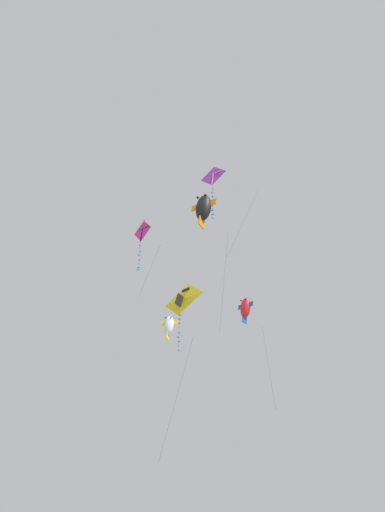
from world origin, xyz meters
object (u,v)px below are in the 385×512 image
kite_diamond_far_centre (142,232)px  kite_fish_low_drifter (204,208)px  kite_fish_near_right (169,325)px  kite_fish_highest (245,308)px  kite_delta_upper_right (183,299)px  kite_diamond_near_left (214,177)px

kite_diamond_far_centre → kite_fish_low_drifter: kite_fish_low_drifter is taller
kite_fish_near_right → kite_diamond_far_centre: kite_diamond_far_centre is taller
kite_diamond_far_centre → kite_fish_near_right: bearing=-178.2°
kite_fish_highest → kite_fish_low_drifter: bearing=95.2°
kite_fish_low_drifter → kite_delta_upper_right: bearing=-38.6°
kite_diamond_near_left → kite_delta_upper_right: 8.43m
kite_fish_near_right → kite_diamond_far_centre: (-1.87, -1.55, 6.85)m
kite_delta_upper_right → kite_fish_highest: size_ratio=0.62×
kite_diamond_near_left → kite_fish_highest: kite_diamond_near_left is taller
kite_fish_near_right → kite_diamond_far_centre: 7.26m
kite_diamond_far_centre → kite_fish_low_drifter: bearing=-179.7°
kite_fish_near_right → kite_fish_low_drifter: bearing=161.3°
kite_diamond_near_left → kite_delta_upper_right: size_ratio=2.05×
kite_fish_low_drifter → kite_fish_near_right: bearing=-4.5°
kite_fish_highest → kite_fish_low_drifter: kite_fish_low_drifter is taller
kite_delta_upper_right → kite_diamond_near_left: bearing=175.3°
kite_fish_highest → kite_diamond_far_centre: bearing=48.4°
kite_delta_upper_right → kite_fish_low_drifter: bearing=158.6°
kite_diamond_near_left → kite_delta_upper_right: bearing=-38.1°
kite_diamond_near_left → kite_fish_low_drifter: (0.62, -0.96, -2.99)m
kite_delta_upper_right → kite_fish_low_drifter: kite_fish_low_drifter is taller
kite_fish_highest → kite_fish_low_drifter: (1.96, -3.38, 5.53)m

